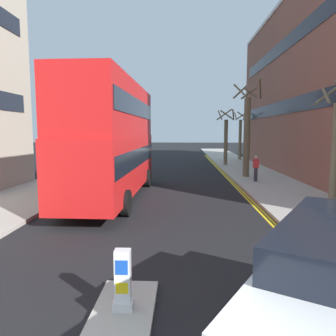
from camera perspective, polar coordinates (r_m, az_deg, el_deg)
name	(u,v)px	position (r m, az deg, el deg)	size (l,w,h in m)	color
sidewalk_right	(279,189)	(19.07, 19.01, -3.53)	(4.00, 80.00, 0.14)	#ADA89E
sidewalk_left	(50,187)	(19.76, -20.13, -3.23)	(4.00, 80.00, 0.14)	#ADA89E
kerb_line_outer	(248,197)	(16.66, 14.02, -5.02)	(0.10, 56.00, 0.01)	yellow
kerb_line_inner	(245,197)	(16.63, 13.47, -5.03)	(0.10, 56.00, 0.01)	yellow
traffic_island	(123,311)	(6.43, -7.89, -23.83)	(1.10, 2.20, 0.10)	#ADA89E
keep_left_bollard	(123,282)	(6.17, -7.98, -19.36)	(0.36, 0.28, 1.11)	silver
double_decker_bus_away	(113,136)	(15.89, -9.70, 5.52)	(2.97, 10.86, 5.64)	red
pedestrian_far	(256,168)	(20.92, 15.26, 0.00)	(0.34, 0.22, 1.62)	#2D2D38
street_tree_near	(247,133)	(22.92, 13.76, 5.96)	(2.05, 2.03, 6.53)	#6B6047
street_tree_mid	(240,137)	(36.74, 12.62, 5.44)	(1.37, 1.36, 5.25)	#6B6047
street_tree_far	(335,145)	(15.04, 27.49, 3.67)	(1.57, 1.55, 5.36)	#6B6047
street_tree_distant	(226,138)	(30.46, 10.18, 5.17)	(1.65, 1.66, 5.24)	#6B6047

